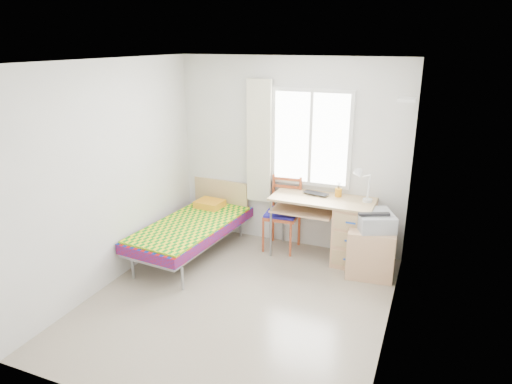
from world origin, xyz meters
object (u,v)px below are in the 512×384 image
at_px(desk, 349,229).
at_px(cabinet, 370,251).
at_px(bed, 194,226).
at_px(printer, 375,220).
at_px(chair, 284,209).

relative_size(desk, cabinet, 2.18).
height_order(bed, desk, desk).
relative_size(cabinet, printer, 1.01).
bearing_deg(cabinet, chair, 159.02).
bearing_deg(desk, printer, -31.70).
xyz_separation_m(chair, cabinet, (1.26, -0.33, -0.26)).
xyz_separation_m(bed, desk, (1.98, 0.57, 0.05)).
bearing_deg(bed, printer, 13.93).
bearing_deg(chair, printer, -18.47).
relative_size(chair, printer, 1.67).
xyz_separation_m(desk, cabinet, (0.33, -0.25, -0.14)).
distance_m(bed, chair, 1.25).
bearing_deg(chair, desk, -10.10).
relative_size(bed, chair, 1.93).
xyz_separation_m(bed, chair, (1.05, 0.65, 0.17)).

